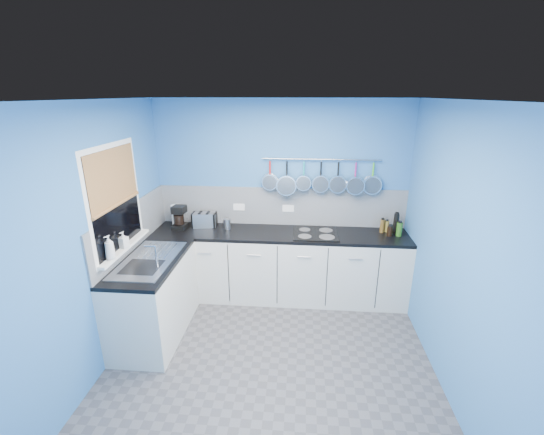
# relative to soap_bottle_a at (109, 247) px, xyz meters

# --- Properties ---
(floor) EXTENTS (3.20, 3.00, 0.02)m
(floor) POSITION_rel_soap_bottle_a_xyz_m (1.53, 0.01, -1.18)
(floor) COLOR #47474C
(floor) RESTS_ON ground
(ceiling) EXTENTS (3.20, 3.00, 0.02)m
(ceiling) POSITION_rel_soap_bottle_a_xyz_m (1.53, 0.01, 1.34)
(ceiling) COLOR white
(ceiling) RESTS_ON ground
(wall_back) EXTENTS (3.20, 0.02, 2.50)m
(wall_back) POSITION_rel_soap_bottle_a_xyz_m (1.53, 1.52, 0.08)
(wall_back) COLOR #336EB0
(wall_back) RESTS_ON ground
(wall_front) EXTENTS (3.20, 0.02, 2.50)m
(wall_front) POSITION_rel_soap_bottle_a_xyz_m (1.53, -1.50, 0.08)
(wall_front) COLOR #336EB0
(wall_front) RESTS_ON ground
(wall_left) EXTENTS (0.02, 3.00, 2.50)m
(wall_left) POSITION_rel_soap_bottle_a_xyz_m (-0.08, 0.01, 0.08)
(wall_left) COLOR #336EB0
(wall_left) RESTS_ON ground
(wall_right) EXTENTS (0.02, 3.00, 2.50)m
(wall_right) POSITION_rel_soap_bottle_a_xyz_m (3.14, 0.01, 0.08)
(wall_right) COLOR #336EB0
(wall_right) RESTS_ON ground
(backsplash_back) EXTENTS (3.20, 0.02, 0.50)m
(backsplash_back) POSITION_rel_soap_bottle_a_xyz_m (1.53, 1.50, -0.02)
(backsplash_back) COLOR #9A9CA1
(backsplash_back) RESTS_ON wall_back
(backsplash_left) EXTENTS (0.02, 1.80, 0.50)m
(backsplash_left) POSITION_rel_soap_bottle_a_xyz_m (-0.06, 0.61, -0.02)
(backsplash_left) COLOR #9A9CA1
(backsplash_left) RESTS_ON wall_left
(cabinet_run_back) EXTENTS (3.20, 0.60, 0.86)m
(cabinet_run_back) POSITION_rel_soap_bottle_a_xyz_m (1.53, 1.21, -0.74)
(cabinet_run_back) COLOR beige
(cabinet_run_back) RESTS_ON ground
(worktop_back) EXTENTS (3.20, 0.60, 0.04)m
(worktop_back) POSITION_rel_soap_bottle_a_xyz_m (1.53, 1.21, -0.29)
(worktop_back) COLOR black
(worktop_back) RESTS_ON cabinet_run_back
(cabinet_run_left) EXTENTS (0.60, 1.20, 0.86)m
(cabinet_run_left) POSITION_rel_soap_bottle_a_xyz_m (0.23, 0.31, -0.74)
(cabinet_run_left) COLOR beige
(cabinet_run_left) RESTS_ON ground
(worktop_left) EXTENTS (0.60, 1.20, 0.04)m
(worktop_left) POSITION_rel_soap_bottle_a_xyz_m (0.23, 0.31, -0.29)
(worktop_left) COLOR black
(worktop_left) RESTS_ON cabinet_run_left
(window_frame) EXTENTS (0.01, 1.00, 1.10)m
(window_frame) POSITION_rel_soap_bottle_a_xyz_m (-0.05, 0.31, 0.38)
(window_frame) COLOR white
(window_frame) RESTS_ON wall_left
(window_glass) EXTENTS (0.01, 0.90, 1.00)m
(window_glass) POSITION_rel_soap_bottle_a_xyz_m (-0.04, 0.31, 0.38)
(window_glass) COLOR black
(window_glass) RESTS_ON wall_left
(bamboo_blind) EXTENTS (0.01, 0.90, 0.55)m
(bamboo_blind) POSITION_rel_soap_bottle_a_xyz_m (-0.03, 0.31, 0.61)
(bamboo_blind) COLOR #9B673D
(bamboo_blind) RESTS_ON wall_left
(window_sill) EXTENTS (0.10, 0.98, 0.03)m
(window_sill) POSITION_rel_soap_bottle_a_xyz_m (-0.02, 0.31, -0.13)
(window_sill) COLOR white
(window_sill) RESTS_ON wall_left
(sink_unit) EXTENTS (0.50, 0.95, 0.01)m
(sink_unit) POSITION_rel_soap_bottle_a_xyz_m (0.23, 0.31, -0.27)
(sink_unit) COLOR silver
(sink_unit) RESTS_ON worktop_left
(mixer_tap) EXTENTS (0.12, 0.08, 0.26)m
(mixer_tap) POSITION_rel_soap_bottle_a_xyz_m (0.39, 0.13, -0.14)
(mixer_tap) COLOR silver
(mixer_tap) RESTS_ON worktop_left
(socket_left) EXTENTS (0.15, 0.01, 0.09)m
(socket_left) POSITION_rel_soap_bottle_a_xyz_m (0.98, 1.48, -0.04)
(socket_left) COLOR white
(socket_left) RESTS_ON backsplash_back
(socket_right) EXTENTS (0.15, 0.01, 0.09)m
(socket_right) POSITION_rel_soap_bottle_a_xyz_m (1.63, 1.48, -0.04)
(socket_right) COLOR white
(socket_right) RESTS_ON backsplash_back
(pot_rail) EXTENTS (1.45, 0.02, 0.02)m
(pot_rail) POSITION_rel_soap_bottle_a_xyz_m (2.03, 1.46, 0.61)
(pot_rail) COLOR silver
(pot_rail) RESTS_ON wall_back
(soap_bottle_a) EXTENTS (0.12, 0.12, 0.24)m
(soap_bottle_a) POSITION_rel_soap_bottle_a_xyz_m (0.00, 0.00, 0.00)
(soap_bottle_a) COLOR white
(soap_bottle_a) RESTS_ON window_sill
(soap_bottle_b) EXTENTS (0.10, 0.10, 0.17)m
(soap_bottle_b) POSITION_rel_soap_bottle_a_xyz_m (0.00, 0.27, -0.03)
(soap_bottle_b) COLOR white
(soap_bottle_b) RESTS_ON window_sill
(paper_towel) EXTENTS (0.15, 0.15, 0.29)m
(paper_towel) POSITION_rel_soap_bottle_a_xyz_m (0.19, 1.31, -0.12)
(paper_towel) COLOR white
(paper_towel) RESTS_ON worktop_back
(coffee_maker) EXTENTS (0.18, 0.20, 0.30)m
(coffee_maker) POSITION_rel_soap_bottle_a_xyz_m (0.25, 1.24, -0.12)
(coffee_maker) COLOR black
(coffee_maker) RESTS_ON worktop_back
(toaster) EXTENTS (0.31, 0.22, 0.18)m
(toaster) POSITION_rel_soap_bottle_a_xyz_m (0.55, 1.34, -0.18)
(toaster) COLOR silver
(toaster) RESTS_ON worktop_back
(canister) EXTENTS (0.09, 0.09, 0.13)m
(canister) POSITION_rel_soap_bottle_a_xyz_m (0.86, 1.28, -0.20)
(canister) COLOR silver
(canister) RESTS_ON worktop_back
(hob) EXTENTS (0.55, 0.48, 0.01)m
(hob) POSITION_rel_soap_bottle_a_xyz_m (1.98, 1.18, -0.26)
(hob) COLOR black
(hob) RESTS_ON worktop_back
(pan_0) EXTENTS (0.21, 0.07, 0.40)m
(pan_0) POSITION_rel_soap_bottle_a_xyz_m (1.40, 1.45, 0.41)
(pan_0) COLOR silver
(pan_0) RESTS_ON pot_rail
(pan_1) EXTENTS (0.26, 0.13, 0.45)m
(pan_1) POSITION_rel_soap_bottle_a_xyz_m (1.61, 1.45, 0.39)
(pan_1) COLOR silver
(pan_1) RESTS_ON pot_rail
(pan_2) EXTENTS (0.19, 0.10, 0.38)m
(pan_2) POSITION_rel_soap_bottle_a_xyz_m (1.82, 1.45, 0.42)
(pan_2) COLOR silver
(pan_2) RESTS_ON pot_rail
(pan_3) EXTENTS (0.22, 0.08, 0.41)m
(pan_3) POSITION_rel_soap_bottle_a_xyz_m (2.03, 1.45, 0.41)
(pan_3) COLOR silver
(pan_3) RESTS_ON pot_rail
(pan_4) EXTENTS (0.22, 0.07, 0.41)m
(pan_4) POSITION_rel_soap_bottle_a_xyz_m (2.24, 1.45, 0.40)
(pan_4) COLOR silver
(pan_4) RESTS_ON pot_rail
(pan_5) EXTENTS (0.23, 0.12, 0.42)m
(pan_5) POSITION_rel_soap_bottle_a_xyz_m (2.45, 1.45, 0.40)
(pan_5) COLOR silver
(pan_5) RESTS_ON pot_rail
(pan_6) EXTENTS (0.23, 0.06, 0.42)m
(pan_6) POSITION_rel_soap_bottle_a_xyz_m (2.67, 1.45, 0.40)
(pan_6) COLOR silver
(pan_6) RESTS_ON pot_rail
(condiment_0) EXTENTS (0.07, 0.07, 0.25)m
(condiment_0) POSITION_rel_soap_bottle_a_xyz_m (2.98, 1.32, -0.15)
(condiment_0) COLOR black
(condiment_0) RESTS_ON worktop_back
(condiment_1) EXTENTS (0.05, 0.05, 0.14)m
(condiment_1) POSITION_rel_soap_bottle_a_xyz_m (2.87, 1.35, -0.20)
(condiment_1) COLOR olive
(condiment_1) RESTS_ON worktop_back
(condiment_2) EXTENTS (0.06, 0.06, 0.17)m
(condiment_2) POSITION_rel_soap_bottle_a_xyz_m (2.81, 1.32, -0.19)
(condiment_2) COLOR brown
(condiment_2) RESTS_ON worktop_back
(condiment_3) EXTENTS (0.07, 0.07, 0.17)m
(condiment_3) POSITION_rel_soap_bottle_a_xyz_m (3.00, 1.22, -0.19)
(condiment_3) COLOR #265919
(condiment_3) RESTS_ON worktop_back
(condiment_4) EXTENTS (0.07, 0.07, 0.12)m
(condiment_4) POSITION_rel_soap_bottle_a_xyz_m (2.89, 1.21, -0.21)
(condiment_4) COLOR black
(condiment_4) RESTS_ON worktop_back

